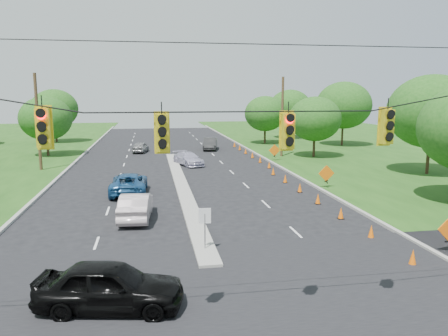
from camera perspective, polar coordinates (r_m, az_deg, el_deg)
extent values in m
plane|color=black|center=(14.77, 0.60, -18.99)|extent=(160.00, 160.00, 0.00)
cube|color=black|center=(14.77, 0.60, -18.99)|extent=(160.00, 14.00, 0.02)
cube|color=gray|center=(44.03, -19.71, -0.20)|extent=(0.25, 110.00, 0.16)
cube|color=gray|center=(45.08, 6.45, 0.53)|extent=(0.25, 110.00, 0.16)
cube|color=gray|center=(34.57, -5.62, -2.24)|extent=(1.00, 34.00, 0.18)
cylinder|color=gray|center=(19.88, -2.51, -8.48)|extent=(0.06, 0.06, 1.80)
cube|color=white|center=(19.65, -2.53, -6.26)|extent=(0.55, 0.04, 0.70)
cylinder|color=black|center=(11.99, 1.53, 9.27)|extent=(24.00, 0.04, 0.04)
cube|color=yellow|center=(12.09, -22.52, 4.87)|extent=(0.34, 0.24, 1.00)
cube|color=yellow|center=(11.81, -8.09, 4.55)|extent=(0.34, 0.24, 1.00)
cube|color=yellow|center=(12.41, 8.34, 4.79)|extent=(0.34, 0.24, 1.00)
cube|color=yellow|center=(13.63, 20.49, 5.08)|extent=(0.34, 0.24, 1.00)
cylinder|color=#422D1C|center=(44.03, -23.13, 5.50)|extent=(0.28, 0.28, 9.00)
cylinder|color=#422D1C|center=(50.07, 7.61, 6.59)|extent=(0.28, 0.28, 9.00)
cone|color=#F86308|center=(20.19, 23.43, -10.65)|extent=(0.32, 0.32, 0.70)
cone|color=#F86308|center=(23.03, 18.67, -7.88)|extent=(0.32, 0.32, 0.70)
cone|color=#F86308|center=(26.03, 15.03, -5.69)|extent=(0.32, 0.32, 0.70)
cone|color=#F86308|center=(29.14, 12.17, -3.94)|extent=(0.32, 0.32, 0.70)
cone|color=#F86308|center=(32.33, 9.88, -2.53)|extent=(0.32, 0.32, 0.70)
cone|color=#F86308|center=(35.57, 8.00, -1.37)|extent=(0.32, 0.32, 0.70)
cone|color=#F86308|center=(38.87, 6.45, -0.41)|extent=(0.32, 0.32, 0.70)
cone|color=#F86308|center=(42.35, 5.92, 0.43)|extent=(0.32, 0.32, 0.70)
cone|color=#F86308|center=(45.69, 4.74, 1.12)|extent=(0.32, 0.32, 0.70)
cone|color=#F86308|center=(49.05, 3.73, 1.72)|extent=(0.32, 0.32, 0.70)
cone|color=#F86308|center=(52.43, 2.85, 2.24)|extent=(0.32, 0.32, 0.70)
cone|color=#F86308|center=(55.83, 2.07, 2.69)|extent=(0.32, 0.32, 0.70)
cone|color=#F86308|center=(59.23, 1.38, 3.10)|extent=(0.32, 0.32, 0.70)
cube|color=black|center=(34.07, 13.19, -1.68)|extent=(0.06, 0.58, 0.26)
cube|color=black|center=(34.07, 13.19, -1.68)|extent=(0.06, 0.58, 0.26)
cube|color=orange|center=(33.96, 13.23, -0.69)|extent=(1.27, 0.05, 1.27)
cube|color=black|center=(47.10, 6.61, 1.59)|extent=(0.06, 0.58, 0.26)
cube|color=black|center=(47.10, 6.61, 1.59)|extent=(0.06, 0.58, 0.26)
cube|color=orange|center=(47.02, 6.62, 2.31)|extent=(1.27, 0.05, 1.27)
cylinder|color=black|center=(54.35, -22.05, 2.77)|extent=(0.28, 0.28, 2.52)
ellipsoid|color=#194C14|center=(54.10, -22.25, 6.01)|extent=(5.88, 5.88, 5.04)
cylinder|color=black|center=(69.35, -21.07, 4.32)|extent=(0.28, 0.28, 2.88)
ellipsoid|color=#194C14|center=(69.16, -21.25, 7.22)|extent=(6.72, 6.72, 5.76)
cylinder|color=black|center=(42.77, 25.10, 1.38)|extent=(0.28, 0.28, 3.24)
ellipsoid|color=#194C14|center=(42.45, 25.48, 6.67)|extent=(7.56, 7.56, 6.48)
cylinder|color=black|center=(50.55, 11.66, 2.81)|extent=(0.28, 0.28, 2.52)
ellipsoid|color=#194C14|center=(50.29, 11.78, 6.30)|extent=(5.88, 5.88, 5.04)
cylinder|color=black|center=(62.80, 15.19, 4.30)|extent=(0.28, 0.28, 3.24)
ellipsoid|color=#194C14|center=(62.58, 15.35, 7.91)|extent=(7.56, 7.56, 6.48)
cylinder|color=black|center=(71.56, 8.57, 4.99)|extent=(0.28, 0.28, 2.88)
ellipsoid|color=#194C14|center=(71.37, 8.64, 7.81)|extent=(6.72, 6.72, 5.76)
cylinder|color=black|center=(63.18, 5.36, 4.29)|extent=(0.28, 0.28, 2.52)
ellipsoid|color=#194C14|center=(62.97, 5.40, 7.09)|extent=(5.88, 5.88, 5.04)
imported|color=black|center=(15.37, -14.66, -14.69)|extent=(5.12, 2.79, 1.65)
imported|color=#C1AFB1|center=(25.52, -11.42, -4.89)|extent=(1.98, 4.76, 1.53)
imported|color=navy|center=(32.13, -12.30, -1.96)|extent=(2.61, 5.44, 1.50)
imported|color=#AFAAC3|center=(44.07, -4.68, 1.21)|extent=(3.29, 4.86, 1.31)
imported|color=gray|center=(54.60, -10.84, 2.69)|extent=(2.24, 4.05, 1.30)
imported|color=#2A2A2A|center=(56.37, -1.82, 3.19)|extent=(2.47, 4.90, 1.54)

